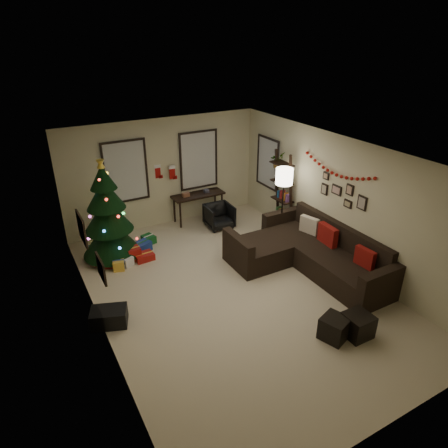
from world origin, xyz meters
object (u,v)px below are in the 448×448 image
Objects in this scene: desk at (198,197)px; christmas_tree at (108,218)px; bookshelf at (283,194)px; desk_chair at (219,216)px; sofa at (308,254)px.

christmas_tree is at bearing -161.70° from desk.
christmas_tree is 4.09m from bookshelf.
christmas_tree reaches higher than desk_chair.
desk is 2.22× the size of desk_chair.
sofa is at bearing -71.51° from desk_chair.
desk is 2.22m from bookshelf.
christmas_tree is 2.86m from desk_chair.
christmas_tree reaches higher than desk.
desk is (-1.00, 3.23, 0.34)m from sofa.
bookshelf is at bearing -34.67° from desk_chair.
bookshelf reaches higher than desk_chair.
bookshelf is (1.24, -0.94, 0.68)m from desk_chair.
desk is at bearing 18.30° from christmas_tree.
bookshelf is at bearing -10.75° from christmas_tree.
sofa reaches higher than desk.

